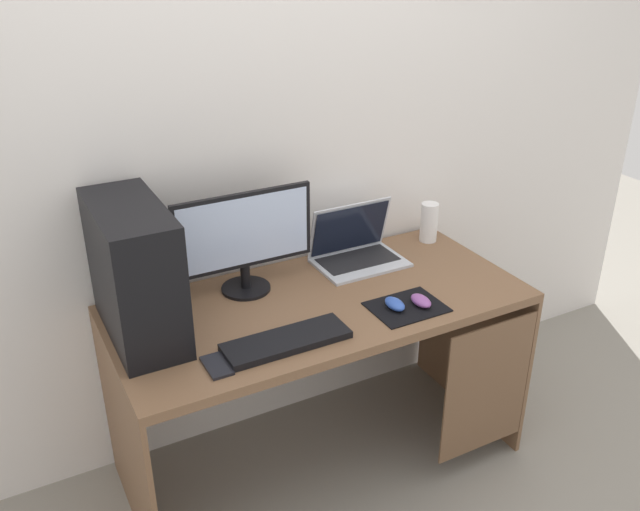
{
  "coord_description": "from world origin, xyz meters",
  "views": [
    {
      "loc": [
        -1.01,
        -1.9,
        1.97
      ],
      "look_at": [
        0.0,
        0.0,
        0.93
      ],
      "focal_mm": 38.22,
      "sensor_mm": 36.0,
      "label": 1
    }
  ],
  "objects_px": {
    "monitor": "(244,239)",
    "laptop": "(356,250)",
    "mouse_right": "(421,301)",
    "cell_phone": "(217,366)",
    "speaker": "(429,222)",
    "keyboard": "(286,341)",
    "pc_tower": "(135,272)",
    "mouse_left": "(395,304)"
  },
  "relations": [
    {
      "from": "pc_tower",
      "to": "laptop",
      "type": "height_order",
      "value": "pc_tower"
    },
    {
      "from": "speaker",
      "to": "mouse_right",
      "type": "height_order",
      "value": "speaker"
    },
    {
      "from": "pc_tower",
      "to": "monitor",
      "type": "bearing_deg",
      "value": 13.72
    },
    {
      "from": "mouse_left",
      "to": "keyboard",
      "type": "bearing_deg",
      "value": -177.36
    },
    {
      "from": "speaker",
      "to": "mouse_left",
      "type": "xyz_separation_m",
      "value": [
        -0.45,
        -0.42,
        -0.06
      ]
    },
    {
      "from": "mouse_left",
      "to": "mouse_right",
      "type": "distance_m",
      "value": 0.1
    },
    {
      "from": "pc_tower",
      "to": "mouse_left",
      "type": "height_order",
      "value": "pc_tower"
    },
    {
      "from": "laptop",
      "to": "keyboard",
      "type": "distance_m",
      "value": 0.66
    },
    {
      "from": "cell_phone",
      "to": "keyboard",
      "type": "bearing_deg",
      "value": 3.52
    },
    {
      "from": "mouse_right",
      "to": "cell_phone",
      "type": "xyz_separation_m",
      "value": [
        -0.77,
        -0.01,
        -0.02
      ]
    },
    {
      "from": "keyboard",
      "to": "pc_tower",
      "type": "bearing_deg",
      "value": 143.33
    },
    {
      "from": "keyboard",
      "to": "mouse_right",
      "type": "xyz_separation_m",
      "value": [
        0.53,
        -0.01,
        0.01
      ]
    },
    {
      "from": "pc_tower",
      "to": "speaker",
      "type": "xyz_separation_m",
      "value": [
        1.28,
        0.15,
        -0.14
      ]
    },
    {
      "from": "pc_tower",
      "to": "mouse_right",
      "type": "bearing_deg",
      "value": -17.89
    },
    {
      "from": "laptop",
      "to": "mouse_right",
      "type": "distance_m",
      "value": 0.42
    },
    {
      "from": "mouse_right",
      "to": "cell_phone",
      "type": "distance_m",
      "value": 0.77
    },
    {
      "from": "mouse_right",
      "to": "mouse_left",
      "type": "bearing_deg",
      "value": 165.26
    },
    {
      "from": "pc_tower",
      "to": "cell_phone",
      "type": "xyz_separation_m",
      "value": [
        0.15,
        -0.31,
        -0.22
      ]
    },
    {
      "from": "pc_tower",
      "to": "monitor",
      "type": "height_order",
      "value": "pc_tower"
    },
    {
      "from": "speaker",
      "to": "keyboard",
      "type": "xyz_separation_m",
      "value": [
        -0.89,
        -0.44,
        -0.07
      ]
    },
    {
      "from": "laptop",
      "to": "mouse_left",
      "type": "xyz_separation_m",
      "value": [
        -0.08,
        -0.4,
        -0.03
      ]
    },
    {
      "from": "speaker",
      "to": "keyboard",
      "type": "relative_size",
      "value": 0.4
    },
    {
      "from": "laptop",
      "to": "mouse_right",
      "type": "bearing_deg",
      "value": -87.49
    },
    {
      "from": "keyboard",
      "to": "mouse_left",
      "type": "distance_m",
      "value": 0.43
    },
    {
      "from": "pc_tower",
      "to": "mouse_right",
      "type": "xyz_separation_m",
      "value": [
        0.92,
        -0.3,
        -0.2
      ]
    },
    {
      "from": "speaker",
      "to": "cell_phone",
      "type": "bearing_deg",
      "value": -157.96
    },
    {
      "from": "monitor",
      "to": "mouse_right",
      "type": "bearing_deg",
      "value": -38.4
    },
    {
      "from": "pc_tower",
      "to": "laptop",
      "type": "bearing_deg",
      "value": 7.77
    },
    {
      "from": "pc_tower",
      "to": "monitor",
      "type": "distance_m",
      "value": 0.43
    },
    {
      "from": "pc_tower",
      "to": "mouse_right",
      "type": "relative_size",
      "value": 5.04
    },
    {
      "from": "pc_tower",
      "to": "speaker",
      "type": "bearing_deg",
      "value": 6.7
    },
    {
      "from": "laptop",
      "to": "mouse_right",
      "type": "xyz_separation_m",
      "value": [
        0.02,
        -0.42,
        -0.03
      ]
    },
    {
      "from": "speaker",
      "to": "mouse_right",
      "type": "distance_m",
      "value": 0.58
    },
    {
      "from": "monitor",
      "to": "cell_phone",
      "type": "xyz_separation_m",
      "value": [
        -0.27,
        -0.41,
        -0.21
      ]
    },
    {
      "from": "pc_tower",
      "to": "keyboard",
      "type": "distance_m",
      "value": 0.53
    },
    {
      "from": "pc_tower",
      "to": "mouse_left",
      "type": "xyz_separation_m",
      "value": [
        0.83,
        -0.27,
        -0.2
      ]
    },
    {
      "from": "monitor",
      "to": "laptop",
      "type": "relative_size",
      "value": 1.49
    },
    {
      "from": "mouse_left",
      "to": "cell_phone",
      "type": "xyz_separation_m",
      "value": [
        -0.68,
        -0.04,
        -0.02
      ]
    },
    {
      "from": "speaker",
      "to": "keyboard",
      "type": "distance_m",
      "value": 0.99
    },
    {
      "from": "laptop",
      "to": "cell_phone",
      "type": "bearing_deg",
      "value": -150.3
    },
    {
      "from": "speaker",
      "to": "keyboard",
      "type": "bearing_deg",
      "value": -153.45
    },
    {
      "from": "laptop",
      "to": "keyboard",
      "type": "xyz_separation_m",
      "value": [
        -0.51,
        -0.42,
        -0.04
      ]
    }
  ]
}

